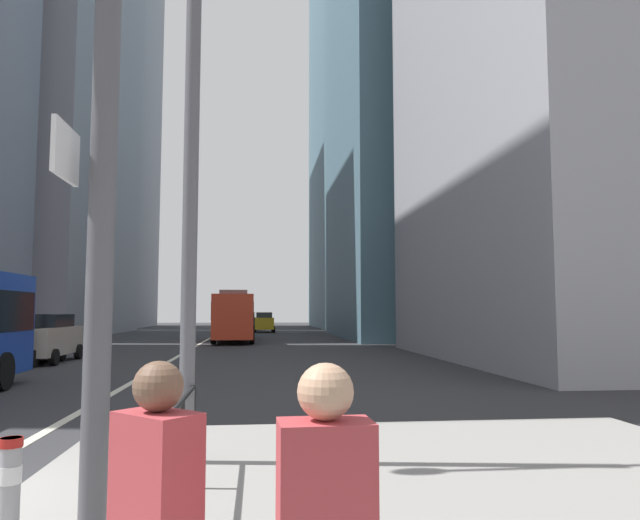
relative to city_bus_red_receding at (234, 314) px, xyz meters
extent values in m
plane|color=#303033|center=(-2.00, -14.96, -1.84)|extent=(160.00, 160.00, 0.00)
cube|color=beige|center=(-2.00, -4.96, -1.83)|extent=(0.20, 80.00, 0.01)
cube|color=gray|center=(-18.00, 12.41, 18.95)|extent=(13.40, 23.80, 41.58)
cube|color=gray|center=(-18.00, 36.56, 24.74)|extent=(10.48, 19.07, 53.14)
cube|color=slate|center=(15.00, 32.18, 26.38)|extent=(12.19, 23.69, 56.43)
cylinder|color=black|center=(-5.02, -24.89, -1.34)|extent=(0.32, 1.01, 1.00)
cube|color=red|center=(0.00, 0.03, -0.11)|extent=(2.71, 11.49, 2.75)
cube|color=black|center=(0.00, 0.03, 0.23)|extent=(2.75, 11.26, 1.10)
cube|color=#4C4C51|center=(0.03, -1.68, 1.41)|extent=(1.83, 4.15, 0.30)
cylinder|color=black|center=(-1.27, 3.67, -1.34)|extent=(0.32, 1.01, 1.00)
cylinder|color=black|center=(1.13, 3.72, -1.34)|extent=(0.32, 1.01, 1.00)
cylinder|color=black|center=(-1.13, -3.65, -1.34)|extent=(0.32, 1.01, 1.00)
cylinder|color=black|center=(1.27, -3.61, -1.34)|extent=(0.32, 1.01, 1.00)
cube|color=black|center=(-7.45, -16.92, -0.97)|extent=(1.94, 4.16, 1.10)
cube|color=black|center=(-7.44, -16.77, -0.16)|extent=(1.58, 2.27, 0.52)
cylinder|color=black|center=(-6.60, -18.35, -1.52)|extent=(0.25, 0.65, 0.64)
cylinder|color=black|center=(-6.48, -15.57, -1.52)|extent=(0.25, 0.65, 0.64)
cylinder|color=black|center=(-8.30, -15.49, -1.52)|extent=(0.25, 0.65, 0.64)
cube|color=gold|center=(2.21, 17.24, -0.97)|extent=(1.86, 4.57, 1.10)
cube|color=black|center=(2.21, 17.09, -0.16)|extent=(1.54, 2.48, 0.52)
cylinder|color=black|center=(1.27, 18.77, -1.52)|extent=(0.23, 0.64, 0.64)
cylinder|color=black|center=(3.09, 18.80, -1.52)|extent=(0.23, 0.64, 0.64)
cylinder|color=black|center=(1.33, 15.68, -1.52)|extent=(0.23, 0.64, 0.64)
cylinder|color=black|center=(3.15, 15.71, -1.52)|extent=(0.23, 0.64, 0.64)
cube|color=#232838|center=(0.55, 23.73, -0.97)|extent=(1.97, 4.18, 1.10)
cube|color=black|center=(0.55, 23.58, -0.16)|extent=(1.60, 2.28, 0.52)
cylinder|color=black|center=(-0.29, 25.17, -1.52)|extent=(0.25, 0.65, 0.64)
cylinder|color=black|center=(1.53, 25.08, -1.52)|extent=(0.25, 0.65, 0.64)
cylinder|color=black|center=(-0.42, 22.38, -1.52)|extent=(0.25, 0.65, 0.64)
cylinder|color=black|center=(1.40, 22.30, -1.52)|extent=(0.25, 0.65, 0.64)
cube|color=#B2A899|center=(-6.98, -16.11, -0.97)|extent=(1.78, 4.51, 1.10)
cube|color=black|center=(-6.98, -15.96, -0.16)|extent=(1.50, 2.44, 0.52)
cylinder|color=black|center=(-6.07, -17.65, -1.52)|extent=(0.22, 0.64, 0.64)
cylinder|color=black|center=(-7.89, -17.65, -1.52)|extent=(0.22, 0.64, 0.64)
cylinder|color=black|center=(-6.07, -14.58, -1.52)|extent=(0.22, 0.64, 0.64)
cylinder|color=black|center=(-7.89, -14.58, -1.52)|extent=(0.22, 0.64, 0.64)
cylinder|color=#515156|center=(0.31, -36.25, 1.31)|extent=(0.22, 0.22, 6.00)
cube|color=white|center=(0.06, -36.43, 1.51)|extent=(0.04, 0.60, 0.44)
cylinder|color=#56565B|center=(0.71, -33.40, 2.31)|extent=(0.20, 0.20, 8.00)
cylinder|color=#99999E|center=(-0.51, -35.76, -1.27)|extent=(0.18, 0.18, 0.83)
cylinder|color=white|center=(-0.51, -35.76, -1.17)|extent=(0.19, 0.19, 0.15)
cylinder|color=#B21E19|center=(-0.51, -35.76, -0.90)|extent=(0.20, 0.20, 0.08)
cylinder|color=black|center=(0.80, -36.87, -1.21)|extent=(0.06, 0.06, 0.95)
cylinder|color=black|center=(0.80, -35.70, -1.21)|extent=(0.06, 0.06, 0.95)
cylinder|color=black|center=(0.80, -34.53, -1.21)|extent=(0.06, 0.06, 0.95)
cylinder|color=black|center=(0.80, -33.36, -1.21)|extent=(0.06, 0.06, 0.95)
cylinder|color=black|center=(0.80, -35.11, -0.74)|extent=(0.06, 3.51, 0.06)
cube|color=#B73D42|center=(1.17, -38.51, -0.53)|extent=(0.44, 0.44, 0.64)
sphere|color=brown|center=(1.17, -38.51, -0.10)|extent=(0.23, 0.23, 0.23)
cube|color=#B73D42|center=(1.89, -38.87, -0.52)|extent=(0.39, 0.26, 0.65)
sphere|color=tan|center=(1.89, -38.87, -0.08)|extent=(0.23, 0.23, 0.23)
camera|label=1|loc=(1.61, -41.28, 0.24)|focal=33.24mm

